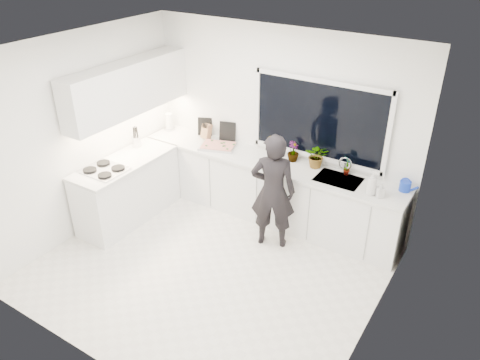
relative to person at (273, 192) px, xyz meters
The scene contains 25 objects.
floor 1.27m from the person, 113.60° to the right, with size 4.00×3.50×0.02m, color beige.
wall_back 1.09m from the person, 114.57° to the left, with size 4.00×0.02×2.70m, color white.
wall_left 2.62m from the person, 159.47° to the right, with size 0.02×3.50×2.70m, color white.
wall_right 1.93m from the person, 29.10° to the right, with size 0.02×3.50×2.70m, color white.
ceiling 2.15m from the person, 113.60° to the right, with size 4.00×3.50×0.02m, color white.
window 1.13m from the person, 75.92° to the left, with size 1.80×0.02×1.00m, color black.
base_cabinets_back 0.77m from the person, 125.56° to the left, with size 3.92×0.58×0.88m, color white.
base_cabinets_left 2.17m from the person, 165.07° to the right, with size 0.58×1.60×0.88m, color white.
countertop_back 0.68m from the person, 126.06° to the left, with size 3.94×0.62×0.04m, color silver.
countertop_left 2.14m from the person, 165.07° to the right, with size 0.62×1.60×0.04m, color silver.
upper_cabinets 2.43m from the person, behind, with size 0.34×2.10×0.70m, color white.
sink 0.86m from the person, 39.94° to the left, with size 0.58×0.42×0.14m, color silver.
faucet 1.02m from the person, 48.79° to the left, with size 0.03×0.03×0.22m, color silver.
stovetop 2.27m from the person, 156.63° to the right, with size 0.56×0.48×0.03m, color black.
person is the anchor object (origin of this frame).
pizza_tray 1.33m from the person, 156.80° to the left, with size 0.51×0.38×0.03m, color silver.
pizza 1.33m from the person, 156.80° to the left, with size 0.47×0.34×0.01m, color #AD2717.
watering_can 1.63m from the person, 25.98° to the left, with size 0.14×0.14×0.13m, color #1334B6.
paper_towel_roll 2.35m from the person, 163.84° to the left, with size 0.11×0.11×0.26m, color silver.
knife_block 1.71m from the person, 155.91° to the left, with size 0.13×0.10×0.22m, color #977046.
utensil_crock 2.25m from the person, behind, with size 0.13×0.13×0.16m, color silver.
picture_frame_large 1.84m from the person, 154.34° to the left, with size 0.22×0.02×0.28m, color black.
picture_frame_small 1.48m from the person, 147.15° to the left, with size 0.25×0.02×0.30m, color black.
herb_plants 0.78m from the person, 76.00° to the left, with size 1.32×0.34×0.34m.
soap_bottles 1.25m from the person, 19.04° to the left, with size 0.26×0.17×0.32m.
Camera 1 is at (2.80, -3.70, 3.84)m, focal length 35.00 mm.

